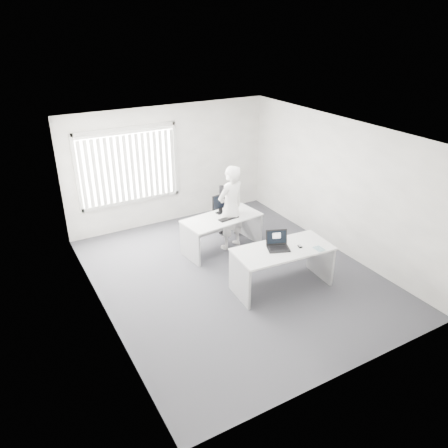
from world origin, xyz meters
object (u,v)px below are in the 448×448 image
desk_near (282,259)px  monitor (220,204)px  desk_far (222,226)px  laptop (279,242)px  office_chair (230,216)px  person (231,208)px

desk_near → monitor: 2.08m
desk_far → laptop: 1.86m
desk_far → office_chair: size_ratio=1.65×
person → monitor: 0.25m
laptop → monitor: bearing=113.1°
monitor → office_chair: bearing=35.1°
desk_near → person: 1.85m
desk_far → monitor: (0.09, 0.21, 0.43)m
person → laptop: person is taller
office_chair → laptop: bearing=-83.5°
desk_near → laptop: size_ratio=4.74×
monitor → laptop: bearing=-98.1°
person → monitor: person is taller
laptop → desk_far: bearing=116.1°
desk_far → office_chair: (0.65, 0.78, -0.22)m
desk_near → laptop: laptop is taller
desk_far → laptop: bearing=-92.2°
office_chair → person: person is taller
desk_far → person: size_ratio=0.94×
desk_near → office_chair: office_chair is taller
laptop → desk_near: bearing=13.7°
desk_near → office_chair: size_ratio=1.75×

